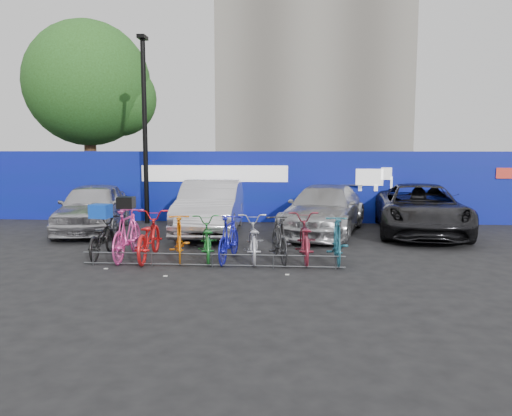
# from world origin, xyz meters

# --- Properties ---
(ground) EXTENTS (100.00, 100.00, 0.00)m
(ground) POSITION_xyz_m (0.00, 0.00, 0.00)
(ground) COLOR black
(ground) RESTS_ON ground
(hoarding) EXTENTS (22.00, 0.18, 2.40)m
(hoarding) POSITION_xyz_m (0.01, 6.00, 1.20)
(hoarding) COLOR navy
(hoarding) RESTS_ON ground
(tree) EXTENTS (5.40, 5.20, 7.80)m
(tree) POSITION_xyz_m (-6.77, 10.06, 5.07)
(tree) COLOR #382314
(tree) RESTS_ON ground
(lamppost) EXTENTS (0.25, 0.50, 6.11)m
(lamppost) POSITION_xyz_m (-3.20, 5.40, 3.27)
(lamppost) COLOR black
(lamppost) RESTS_ON ground
(bike_rack) EXTENTS (5.60, 0.03, 0.30)m
(bike_rack) POSITION_xyz_m (-0.00, -0.60, 0.16)
(bike_rack) COLOR #595B60
(bike_rack) RESTS_ON ground
(car_0) EXTENTS (2.51, 4.60, 1.48)m
(car_0) POSITION_xyz_m (-4.31, 3.62, 0.74)
(car_0) COLOR #ADADB2
(car_0) RESTS_ON ground
(car_1) EXTENTS (1.82, 4.78, 1.56)m
(car_1) POSITION_xyz_m (-0.74, 3.68, 0.78)
(car_1) COLOR silver
(car_1) RESTS_ON ground
(car_2) EXTENTS (3.11, 5.16, 1.40)m
(car_2) POSITION_xyz_m (2.61, 3.91, 0.70)
(car_2) COLOR #A3A4A8
(car_2) RESTS_ON ground
(car_3) EXTENTS (2.97, 5.45, 1.45)m
(car_3) POSITION_xyz_m (5.42, 4.06, 0.72)
(car_3) COLOR black
(car_3) RESTS_ON ground
(bike_0) EXTENTS (0.74, 1.78, 0.91)m
(bike_0) POSITION_xyz_m (-2.71, 0.21, 0.46)
(bike_0) COLOR black
(bike_0) RESTS_ON ground
(bike_1) EXTENTS (0.57, 1.95, 1.17)m
(bike_1) POSITION_xyz_m (-2.04, 0.01, 0.58)
(bike_1) COLOR #E63F9A
(bike_1) RESTS_ON ground
(bike_2) EXTENTS (0.84, 2.08, 1.07)m
(bike_2) POSITION_xyz_m (-1.56, 0.05, 0.53)
(bike_2) COLOR red
(bike_2) RESTS_ON ground
(bike_3) EXTENTS (0.87, 1.76, 1.02)m
(bike_3) POSITION_xyz_m (-0.85, 0.05, 0.51)
(bike_3) COLOR orange
(bike_3) RESTS_ON ground
(bike_4) EXTENTS (0.99, 1.90, 0.95)m
(bike_4) POSITION_xyz_m (-0.25, 0.18, 0.48)
(bike_4) COLOR #1C7729
(bike_4) RESTS_ON ground
(bike_5) EXTENTS (0.68, 1.76, 1.03)m
(bike_5) POSITION_xyz_m (0.28, 0.01, 0.51)
(bike_5) COLOR #14169F
(bike_5) RESTS_ON ground
(bike_6) EXTENTS (0.85, 1.93, 0.98)m
(bike_6) POSITION_xyz_m (0.81, 0.15, 0.49)
(bike_6) COLOR #B5B6BE
(bike_6) RESTS_ON ground
(bike_7) EXTENTS (0.83, 1.76, 1.02)m
(bike_7) POSITION_xyz_m (1.41, 0.08, 0.51)
(bike_7) COLOR #252527
(bike_7) RESTS_ON ground
(bike_8) EXTENTS (0.75, 1.99, 1.03)m
(bike_8) POSITION_xyz_m (1.96, 0.21, 0.52)
(bike_8) COLOR maroon
(bike_8) RESTS_ON ground
(bike_9) EXTENTS (0.49, 1.69, 1.01)m
(bike_9) POSITION_xyz_m (2.67, 0.06, 0.51)
(bike_9) COLOR #216277
(bike_9) RESTS_ON ground
(cargo_crate) EXTENTS (0.48, 0.39, 0.32)m
(cargo_crate) POSITION_xyz_m (-2.71, 0.21, 1.07)
(cargo_crate) COLOR #0D3EBA
(cargo_crate) RESTS_ON bike_0
(cargo_topcase) EXTENTS (0.36, 0.33, 0.26)m
(cargo_topcase) POSITION_xyz_m (-2.04, 0.01, 1.30)
(cargo_topcase) COLOR black
(cargo_topcase) RESTS_ON bike_1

